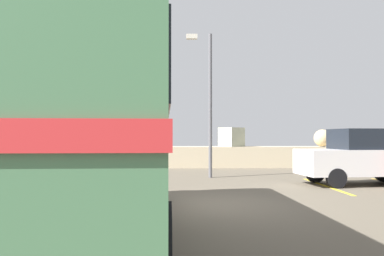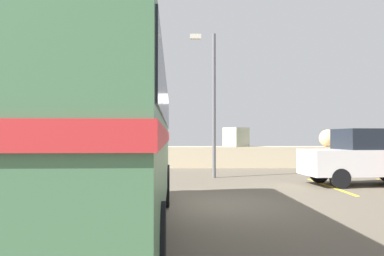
{
  "view_description": "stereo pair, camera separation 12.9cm",
  "coord_description": "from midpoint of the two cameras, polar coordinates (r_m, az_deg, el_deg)",
  "views": [
    {
      "loc": [
        -0.39,
        -9.39,
        1.62
      ],
      "look_at": [
        -0.2,
        -2.01,
        1.78
      ],
      "focal_mm": 37.5,
      "sensor_mm": 36.0,
      "label": 1
    },
    {
      "loc": [
        -0.26,
        -9.39,
        1.62
      ],
      "look_at": [
        -0.2,
        -2.01,
        1.78
      ],
      "focal_mm": 37.5,
      "sensor_mm": 36.0,
      "label": 2
    }
  ],
  "objects": [
    {
      "name": "ground",
      "position": [
        9.54,
        0.49,
        -10.97
      ],
      "size": [
        32.0,
        26.0,
        0.02
      ],
      "color": "brown"
    },
    {
      "name": "breakwater",
      "position": [
        21.23,
        0.29,
        -3.87
      ],
      "size": [
        31.36,
        2.05,
        2.42
      ],
      "color": "#BEAE8E",
      "rests_on": "ground"
    },
    {
      "name": "vintage_coach",
      "position": [
        6.71,
        -14.51,
        2.46
      ],
      "size": [
        2.79,
        8.68,
        3.7
      ],
      "rotation": [
        0.0,
        0.0,
        0.04
      ],
      "color": "black",
      "rests_on": "ground"
    },
    {
      "name": "parked_car_nearest",
      "position": [
        14.54,
        22.93,
        -3.7
      ],
      "size": [
        4.25,
        2.1,
        1.86
      ],
      "rotation": [
        0.0,
        0.0,
        1.67
      ],
      "color": "black",
      "rests_on": "ground"
    },
    {
      "name": "lamp_post",
      "position": [
        15.78,
        1.99,
        4.63
      ],
      "size": [
        1.01,
        0.25,
        5.67
      ],
      "color": "#5B5B60",
      "rests_on": "ground"
    }
  ]
}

